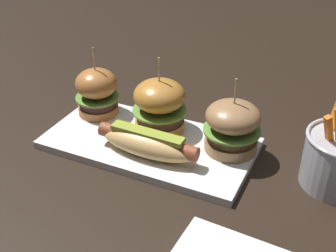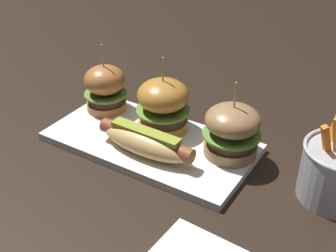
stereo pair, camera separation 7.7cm
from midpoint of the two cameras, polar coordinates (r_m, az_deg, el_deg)
ground_plane at (r=0.81m, az=0.45°, el=-2.58°), size 3.00×3.00×0.00m
platter_main at (r=0.81m, az=0.45°, el=-2.17°), size 0.38×0.19×0.01m
hot_dog at (r=0.75m, az=0.01°, el=-2.09°), size 0.19×0.06×0.05m
slider_left at (r=0.88m, az=-5.65°, el=4.86°), size 0.09×0.09×0.14m
slider_center at (r=0.81m, az=2.18°, el=2.65°), size 0.10×0.10×0.14m
slider_right at (r=0.76m, az=11.15°, el=-0.63°), size 0.10×0.10×0.14m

